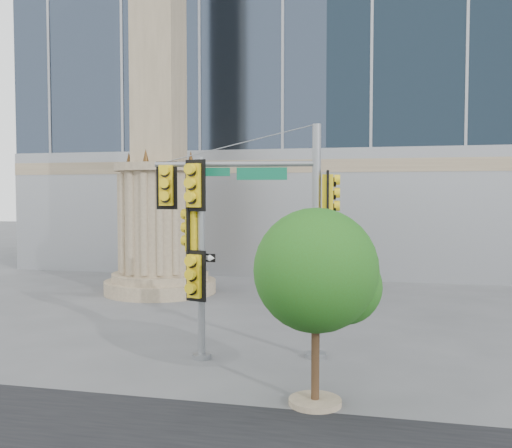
# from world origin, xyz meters

# --- Properties ---
(ground) EXTENTS (120.00, 120.00, 0.00)m
(ground) POSITION_xyz_m (0.00, 0.00, 0.00)
(ground) COLOR #545456
(ground) RESTS_ON ground
(monument) EXTENTS (4.40, 4.40, 16.60)m
(monument) POSITION_xyz_m (-6.00, 9.00, 5.52)
(monument) COLOR gray
(monument) RESTS_ON ground
(main_signal_pole) EXTENTS (4.31, 0.91, 5.56)m
(main_signal_pole) POSITION_xyz_m (0.13, 1.27, 3.44)
(main_signal_pole) COLOR slate
(main_signal_pole) RESTS_ON ground
(secondary_signal_pole) EXTENTS (0.83, 0.75, 4.78)m
(secondary_signal_pole) POSITION_xyz_m (-1.59, 0.62, 2.81)
(secondary_signal_pole) COLOR slate
(secondary_signal_pole) RESTS_ON ground
(street_tree) EXTENTS (2.35, 2.30, 3.67)m
(street_tree) POSITION_xyz_m (1.54, -1.64, 2.41)
(street_tree) COLOR gray
(street_tree) RESTS_ON ground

